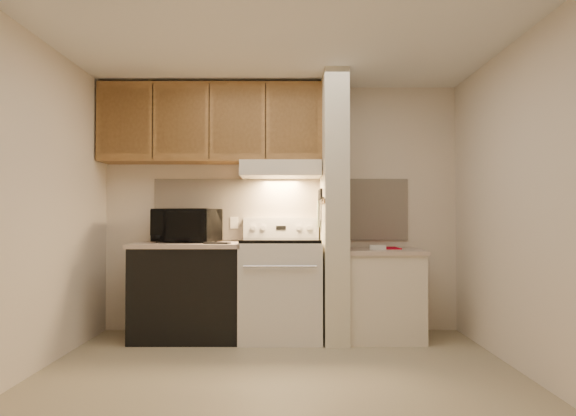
{
  "coord_description": "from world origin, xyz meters",
  "views": [
    {
      "loc": [
        0.07,
        -3.45,
        1.15
      ],
      "look_at": [
        0.07,
        0.75,
        1.24
      ],
      "focal_mm": 30.0,
      "sensor_mm": 36.0,
      "label": 1
    }
  ],
  "objects": [
    {
      "name": "range_knob_right_inner",
      "position": [
        0.18,
        1.4,
        1.05
      ],
      "size": [
        0.05,
        0.02,
        0.05
      ],
      "primitive_type": "cylinder",
      "rotation": [
        1.57,
        0.0,
        0.0
      ],
      "color": "silver",
      "rests_on": "range_backguard"
    },
    {
      "name": "cab_gap_b",
      "position": [
        -0.69,
        1.16,
        2.08
      ],
      "size": [
        0.01,
        0.01,
        0.73
      ],
      "primitive_type": "cube",
      "color": "black",
      "rests_on": "upper_cabinets"
    },
    {
      "name": "dishwasher_front",
      "position": [
        -0.88,
        1.17,
        0.43
      ],
      "size": [
        1.0,
        0.63,
        0.87
      ],
      "primitive_type": "cube",
      "color": "black",
      "rests_on": "floor"
    },
    {
      "name": "knife_blade_a",
      "position": [
        0.38,
        0.94,
        1.22
      ],
      "size": [
        0.01,
        0.03,
        0.16
      ],
      "primitive_type": "cube",
      "color": "silver",
      "rests_on": "knife_strip"
    },
    {
      "name": "teal_jar",
      "position": [
        -0.83,
        1.39,
        0.96
      ],
      "size": [
        0.1,
        0.1,
        0.09
      ],
      "primitive_type": "cylinder",
      "rotation": [
        0.0,
        0.0,
        -0.25
      ],
      "color": "#306B5C",
      "rests_on": "left_countertop"
    },
    {
      "name": "red_folder",
      "position": [
        1.03,
        1.25,
        0.86
      ],
      "size": [
        0.23,
        0.31,
        0.01
      ],
      "primitive_type": "cube",
      "rotation": [
        0.0,
        0.0,
        0.01
      ],
      "color": "#AD0116",
      "rests_on": "right_countertop"
    },
    {
      "name": "wall_right",
      "position": [
        1.8,
        0.0,
        1.25
      ],
      "size": [
        0.02,
        3.0,
        2.5
      ],
      "primitive_type": "cube",
      "color": "beige",
      "rests_on": "floor"
    },
    {
      "name": "knife_blade_b",
      "position": [
        0.38,
        1.02,
        1.21
      ],
      "size": [
        0.01,
        0.04,
        0.18
      ],
      "primitive_type": "cube",
      "color": "silver",
      "rests_on": "knife_strip"
    },
    {
      "name": "oven_window",
      "position": [
        0.0,
        0.84,
        0.5
      ],
      "size": [
        0.5,
        0.01,
        0.3
      ],
      "primitive_type": "cube",
      "color": "black",
      "rests_on": "range_body"
    },
    {
      "name": "knife_handle_b",
      "position": [
        0.38,
        1.02,
        1.37
      ],
      "size": [
        0.02,
        0.02,
        0.1
      ],
      "primitive_type": "cylinder",
      "color": "black",
      "rests_on": "knife_strip"
    },
    {
      "name": "hood_lip",
      "position": [
        0.0,
        1.07,
        1.58
      ],
      "size": [
        0.78,
        0.04,
        0.06
      ],
      "primitive_type": "cube",
      "color": "silver",
      "rests_on": "range_hood"
    },
    {
      "name": "knife_blade_d",
      "position": [
        0.38,
        1.19,
        1.22
      ],
      "size": [
        0.01,
        0.04,
        0.16
      ],
      "primitive_type": "cube",
      "color": "silver",
      "rests_on": "knife_strip"
    },
    {
      "name": "cab_gap_a",
      "position": [
        -1.23,
        1.16,
        2.08
      ],
      "size": [
        0.01,
        0.01,
        0.73
      ],
      "primitive_type": "cube",
      "color": "black",
      "rests_on": "upper_cabinets"
    },
    {
      "name": "range_knob_left_outer",
      "position": [
        -0.28,
        1.4,
        1.05
      ],
      "size": [
        0.05,
        0.02,
        0.05
      ],
      "primitive_type": "cylinder",
      "rotation": [
        1.57,
        0.0,
        0.0
      ],
      "color": "silver",
      "rests_on": "range_backguard"
    },
    {
      "name": "cab_door_d",
      "position": [
        0.13,
        1.17,
        2.08
      ],
      "size": [
        0.46,
        0.01,
        0.63
      ],
      "primitive_type": "cube",
      "color": "olive",
      "rests_on": "upper_cabinets"
    },
    {
      "name": "ceiling",
      "position": [
        0.0,
        0.0,
        2.5
      ],
      "size": [
        3.6,
        3.6,
        0.0
      ],
      "primitive_type": "plane",
      "rotation": [
        3.14,
        0.0,
        0.0
      ],
      "color": "white",
      "rests_on": "wall_back"
    },
    {
      "name": "knife_handle_c",
      "position": [
        0.38,
        1.1,
        1.37
      ],
      "size": [
        0.02,
        0.02,
        0.1
      ],
      "primitive_type": "cylinder",
      "color": "black",
      "rests_on": "knife_strip"
    },
    {
      "name": "spoon_rest",
      "position": [
        -0.58,
        0.97,
        0.92
      ],
      "size": [
        0.26,
        0.14,
        0.02
      ],
      "primitive_type": "cube",
      "rotation": [
        0.0,
        0.0,
        -0.27
      ],
      "color": "black",
      "rests_on": "left_countertop"
    },
    {
      "name": "knife_handle_e",
      "position": [
        0.38,
        1.26,
        1.37
      ],
      "size": [
        0.02,
        0.02,
        0.1
      ],
      "primitive_type": "cylinder",
      "color": "black",
      "rests_on": "knife_strip"
    },
    {
      "name": "wall_left",
      "position": [
        -1.8,
        0.0,
        1.25
      ],
      "size": [
        0.02,
        3.0,
        2.5
      ],
      "primitive_type": "cube",
      "color": "beige",
      "rests_on": "floor"
    },
    {
      "name": "knife_handle_a",
      "position": [
        0.38,
        0.94,
        1.37
      ],
      "size": [
        0.02,
        0.02,
        0.1
      ],
      "primitive_type": "cylinder",
      "color": "black",
      "rests_on": "knife_strip"
    },
    {
      "name": "range_knob_right_outer",
      "position": [
        0.28,
        1.4,
        1.05
      ],
      "size": [
        0.05,
        0.02,
        0.05
      ],
      "primitive_type": "cylinder",
      "rotation": [
        1.57,
        0.0,
        0.0
      ],
      "color": "silver",
      "rests_on": "range_backguard"
    },
    {
      "name": "knife_blade_c",
      "position": [
        0.38,
        1.11,
        1.2
      ],
      "size": [
        0.01,
        0.04,
        0.2
      ],
      "primitive_type": "cube",
      "color": "silver",
      "rests_on": "knife_strip"
    },
    {
      "name": "right_cab_base",
      "position": [
        0.97,
        1.15,
        0.4
      ],
      "size": [
        0.7,
        0.6,
        0.81
      ],
      "primitive_type": "cube",
      "color": "silver",
      "rests_on": "floor"
    },
    {
      "name": "range_hood",
      "position": [
        0.0,
        1.28,
        1.62
      ],
      "size": [
        0.78,
        0.44,
        0.15
      ],
      "primitive_type": "cube",
      "color": "silver",
      "rests_on": "upper_cabinets"
    },
    {
      "name": "cab_door_a",
      "position": [
        -1.51,
        1.17,
        2.08
      ],
      "size": [
        0.46,
        0.01,
        0.63
      ],
      "primitive_type": "cube",
      "color": "olive",
      "rests_on": "upper_cabinets"
    },
    {
      "name": "knife_strip",
      "position": [
        0.39,
        1.1,
        1.32
      ],
      "size": [
        0.02,
        0.42,
        0.04
      ],
      "primitive_type": "cube",
      "color": "black",
      "rests_on": "partition_pillar"
    },
    {
      "name": "oven_handle",
      "position": [
        0.0,
        0.8,
        0.72
      ],
      "size": [
        0.65,
        0.02,
        0.02
      ],
      "primitive_type": "cylinder",
      "rotation": [
        0.0,
        1.57,
        0.0
      ],
      "color": "silver",
      "rests_on": "range_body"
    },
    {
      "name": "cab_door_b",
      "position": [
        -0.96,
        1.17,
        2.08
      ],
      "size": [
        0.46,
        0.01,
        0.63
      ],
      "primitive_type": "cube",
      "color": "olive",
      "rests_on": "upper_cabinets"
    },
    {
      "name": "white_box",
      "position": [
        0.92,
        1.11,
        0.87
      ],
      "size": [
        0.16,
        0.12,
        0.04
      ],
      "primitive_type": "cube",
      "rotation": [
        0.0,
        0.0,
        -0.12
      ],
      "color": "white",
      "rests_on": "right_countertop"
    },
    {
      "name": "cab_gap_c",
      "position": [
        -0.14,
        1.16,
        2.08
      ],
      "size": [
        0.01,
        0.01,
        0.73
      ],
      "primitive_type": "cube",
      "color": "black",
      "rests_on": "upper_cabinets"
    },
    {
      "name": "wall_back",
      "position": [
        0.0,
        1.5,
        1.25
      ],
      "size": [
        3.6,
        2.5,
        0.02
      ],
      "primitive_type": "cube",
      "rotation": [
        1.57,
        0.0,
        0.0
      ],
      "color": "beige",
      "rests_on": "floor"
    },
    {
      "name": "floor",
      "position": [
        0.0,
        0.0,
        0.0
      ],
      "size": [
        3.6,
        3.6,
        0.0
      ],
      "primitive_type": "plane",
      "color": "tan",
      "rests_on": "ground"
    },
    {
      "name": "knife_blade_e",
      "position": [
        0.38,
        1.26,
        1.21
      ],
      "size": [
        0.01,
        0.04,
        0.18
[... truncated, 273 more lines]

